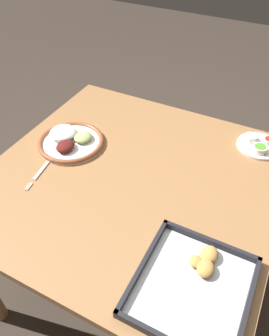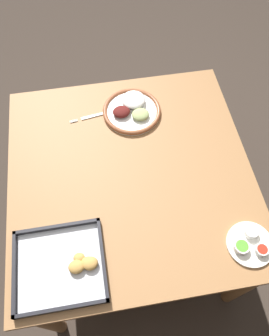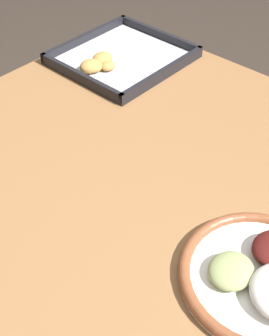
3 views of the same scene
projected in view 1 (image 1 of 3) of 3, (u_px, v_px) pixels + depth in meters
ground_plane at (133, 277)px, 1.68m from camera, size 8.00×8.00×0.00m
dining_table at (133, 196)px, 1.26m from camera, size 1.00×1.03×0.72m
dinner_plate at (70, 141)px, 1.32m from camera, size 0.27×0.27×0.05m
fork at (42, 169)px, 1.22m from camera, size 0.20×0.04×0.00m
saucer_plate at (259, 145)px, 1.31m from camera, size 0.17×0.17×0.04m
baking_tray at (194, 282)px, 0.88m from camera, size 0.32×0.30×0.04m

